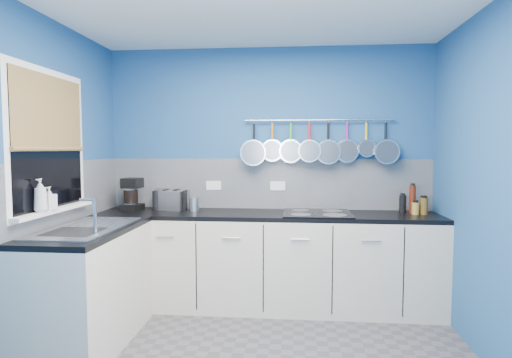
% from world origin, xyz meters
% --- Properties ---
extents(wall_back, '(3.20, 0.02, 2.50)m').
position_xyz_m(wall_back, '(0.00, 1.51, 1.25)').
color(wall_back, navy).
rests_on(wall_back, ground).
extents(wall_front, '(3.20, 0.02, 2.50)m').
position_xyz_m(wall_front, '(0.00, -1.51, 1.25)').
color(wall_front, navy).
rests_on(wall_front, ground).
extents(wall_left, '(0.02, 3.00, 2.50)m').
position_xyz_m(wall_left, '(-1.61, 0.00, 1.25)').
color(wall_left, navy).
rests_on(wall_left, ground).
extents(wall_right, '(0.02, 3.00, 2.50)m').
position_xyz_m(wall_right, '(1.61, 0.00, 1.25)').
color(wall_right, navy).
rests_on(wall_right, ground).
extents(backsplash_back, '(3.20, 0.02, 0.50)m').
position_xyz_m(backsplash_back, '(0.00, 1.49, 1.15)').
color(backsplash_back, '#979BA4').
rests_on(backsplash_back, wall_back).
extents(backsplash_left, '(0.02, 1.80, 0.50)m').
position_xyz_m(backsplash_left, '(-1.59, 0.60, 1.15)').
color(backsplash_left, '#979BA4').
rests_on(backsplash_left, wall_left).
extents(cabinet_run_back, '(3.20, 0.60, 0.86)m').
position_xyz_m(cabinet_run_back, '(0.00, 1.20, 0.43)').
color(cabinet_run_back, beige).
rests_on(cabinet_run_back, ground).
extents(worktop_back, '(3.20, 0.60, 0.04)m').
position_xyz_m(worktop_back, '(0.00, 1.20, 0.88)').
color(worktop_back, black).
rests_on(worktop_back, cabinet_run_back).
extents(cabinet_run_left, '(0.60, 1.20, 0.86)m').
position_xyz_m(cabinet_run_left, '(-1.30, 0.30, 0.43)').
color(cabinet_run_left, beige).
rests_on(cabinet_run_left, ground).
extents(worktop_left, '(0.60, 1.20, 0.04)m').
position_xyz_m(worktop_left, '(-1.30, 0.30, 0.88)').
color(worktop_left, black).
rests_on(worktop_left, cabinet_run_left).
extents(window_frame, '(0.01, 1.00, 1.10)m').
position_xyz_m(window_frame, '(-1.58, 0.30, 1.55)').
color(window_frame, white).
rests_on(window_frame, wall_left).
extents(window_glass, '(0.01, 0.90, 1.00)m').
position_xyz_m(window_glass, '(-1.57, 0.30, 1.55)').
color(window_glass, black).
rests_on(window_glass, wall_left).
extents(bamboo_blind, '(0.01, 0.90, 0.55)m').
position_xyz_m(bamboo_blind, '(-1.56, 0.30, 1.77)').
color(bamboo_blind, olive).
rests_on(bamboo_blind, wall_left).
extents(window_sill, '(0.10, 0.98, 0.03)m').
position_xyz_m(window_sill, '(-1.55, 0.30, 1.04)').
color(window_sill, white).
rests_on(window_sill, wall_left).
extents(sink_unit, '(0.50, 0.95, 0.01)m').
position_xyz_m(sink_unit, '(-1.30, 0.30, 0.90)').
color(sink_unit, silver).
rests_on(sink_unit, worktop_left).
extents(mixer_tap, '(0.12, 0.08, 0.26)m').
position_xyz_m(mixer_tap, '(-1.14, 0.12, 1.03)').
color(mixer_tap, silver).
rests_on(mixer_tap, worktop_left).
extents(socket_left, '(0.15, 0.01, 0.09)m').
position_xyz_m(socket_left, '(-0.55, 1.48, 1.13)').
color(socket_left, white).
rests_on(socket_left, backsplash_back).
extents(socket_right, '(0.15, 0.01, 0.09)m').
position_xyz_m(socket_right, '(0.10, 1.48, 1.13)').
color(socket_right, white).
rests_on(socket_right, backsplash_back).
extents(pot_rail, '(1.45, 0.02, 0.02)m').
position_xyz_m(pot_rail, '(0.50, 1.45, 1.78)').
color(pot_rail, silver).
rests_on(pot_rail, wall_back).
extents(soap_bottle_a, '(0.09, 0.09, 0.24)m').
position_xyz_m(soap_bottle_a, '(-1.53, 0.10, 1.17)').
color(soap_bottle_a, white).
rests_on(soap_bottle_a, window_sill).
extents(soap_bottle_b, '(0.10, 0.10, 0.17)m').
position_xyz_m(soap_bottle_b, '(-1.53, 0.20, 1.14)').
color(soap_bottle_b, white).
rests_on(soap_bottle_b, window_sill).
extents(paper_towel, '(0.13, 0.13, 0.25)m').
position_xyz_m(paper_towel, '(-1.35, 1.26, 1.03)').
color(paper_towel, white).
rests_on(paper_towel, worktop_back).
extents(coffee_maker, '(0.20, 0.22, 0.31)m').
position_xyz_m(coffee_maker, '(-1.32, 1.25, 1.06)').
color(coffee_maker, black).
rests_on(coffee_maker, worktop_back).
extents(toaster, '(0.34, 0.25, 0.19)m').
position_xyz_m(toaster, '(-0.94, 1.31, 1.00)').
color(toaster, silver).
rests_on(toaster, worktop_back).
extents(canister, '(0.11, 0.11, 0.13)m').
position_xyz_m(canister, '(-0.70, 1.24, 0.97)').
color(canister, silver).
rests_on(canister, worktop_back).
extents(hob, '(0.62, 0.55, 0.01)m').
position_xyz_m(hob, '(0.48, 1.17, 0.91)').
color(hob, black).
rests_on(hob, worktop_back).
extents(pan_0, '(0.26, 0.12, 0.45)m').
position_xyz_m(pan_0, '(-0.14, 1.44, 1.56)').
color(pan_0, silver).
rests_on(pan_0, pot_rail).
extents(pan_1, '(0.21, 0.05, 0.40)m').
position_xyz_m(pan_1, '(0.05, 1.44, 1.58)').
color(pan_1, silver).
rests_on(pan_1, pot_rail).
extents(pan_2, '(0.23, 0.06, 0.42)m').
position_xyz_m(pan_2, '(0.23, 1.44, 1.57)').
color(pan_2, silver).
rests_on(pan_2, pot_rail).
extents(pan_3, '(0.22, 0.12, 0.41)m').
position_xyz_m(pan_3, '(0.41, 1.44, 1.57)').
color(pan_3, silver).
rests_on(pan_3, pot_rail).
extents(pan_4, '(0.24, 0.09, 0.43)m').
position_xyz_m(pan_4, '(0.59, 1.44, 1.56)').
color(pan_4, silver).
rests_on(pan_4, pot_rail).
extents(pan_5, '(0.22, 0.07, 0.41)m').
position_xyz_m(pan_5, '(0.77, 1.44, 1.57)').
color(pan_5, silver).
rests_on(pan_5, pot_rail).
extents(pan_6, '(0.17, 0.09, 0.36)m').
position_xyz_m(pan_6, '(0.95, 1.44, 1.60)').
color(pan_6, silver).
rests_on(pan_6, pot_rail).
extents(pan_7, '(0.24, 0.12, 0.43)m').
position_xyz_m(pan_7, '(1.14, 1.44, 1.57)').
color(pan_7, silver).
rests_on(pan_7, pot_rail).
extents(condiment_0, '(0.05, 0.05, 0.14)m').
position_xyz_m(condiment_0, '(1.46, 1.30, 0.97)').
color(condiment_0, '#265919').
rests_on(condiment_0, worktop_back).
extents(condiment_1, '(0.06, 0.06, 0.26)m').
position_xyz_m(condiment_1, '(1.37, 1.31, 1.03)').
color(condiment_1, '#4C190C').
rests_on(condiment_1, worktop_back).
extents(condiment_2, '(0.06, 0.06, 0.16)m').
position_xyz_m(condiment_2, '(1.28, 1.32, 0.98)').
color(condiment_2, black).
rests_on(condiment_2, worktop_back).
extents(condiment_3, '(0.07, 0.07, 0.15)m').
position_xyz_m(condiment_3, '(1.45, 1.23, 0.98)').
color(condiment_3, brown).
rests_on(condiment_3, worktop_back).
extents(condiment_4, '(0.07, 0.07, 0.11)m').
position_xyz_m(condiment_4, '(1.37, 1.23, 0.96)').
color(condiment_4, olive).
rests_on(condiment_4, worktop_back).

